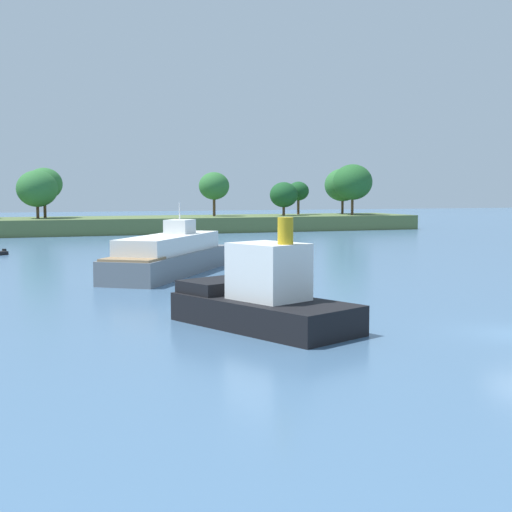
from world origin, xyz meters
TOP-DOWN VIEW (x-y plane):
  - treeline_island at (4.95, 83.93)m, footprint 80.33×14.35m
  - white_riverboat at (-9.10, 27.74)m, footprint 12.98×16.00m
  - tugboat at (-9.96, 5.44)m, footprint 7.21×9.97m

SIDE VIEW (x-z plane):
  - tugboat at x=-9.96m, z-range -1.25..3.90m
  - white_riverboat at x=-9.10m, z-range -1.33..4.15m
  - treeline_island at x=4.95m, z-range -2.29..8.57m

